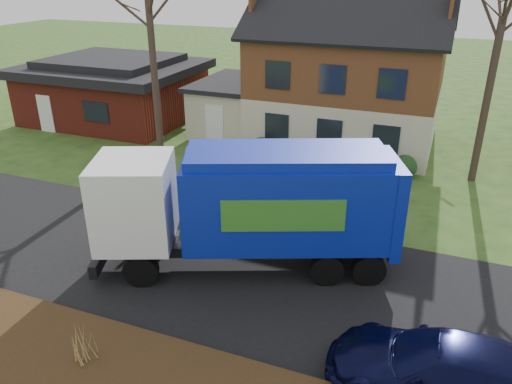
% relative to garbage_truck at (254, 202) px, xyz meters
% --- Properties ---
extents(ground, '(120.00, 120.00, 0.00)m').
position_rel_garbage_truck_xyz_m(ground, '(-2.02, -0.60, -2.23)').
color(ground, '#274A18').
rests_on(ground, ground).
extents(road, '(80.00, 7.00, 0.02)m').
position_rel_garbage_truck_xyz_m(road, '(-2.02, -0.60, -2.22)').
color(road, black).
rests_on(road, ground).
extents(mulch_verge, '(80.00, 3.50, 0.30)m').
position_rel_garbage_truck_xyz_m(mulch_verge, '(-2.02, -5.90, -2.08)').
color(mulch_verge, black).
rests_on(mulch_verge, ground).
extents(main_house, '(12.95, 8.95, 9.26)m').
position_rel_garbage_truck_xyz_m(main_house, '(-0.53, 13.31, 1.80)').
color(main_house, beige).
rests_on(main_house, ground).
extents(ranch_house, '(9.80, 8.20, 3.70)m').
position_rel_garbage_truck_xyz_m(ranch_house, '(-14.02, 12.40, -0.42)').
color(ranch_house, maroon).
rests_on(ranch_house, ground).
extents(garbage_truck, '(9.28, 5.63, 3.87)m').
position_rel_garbage_truck_xyz_m(garbage_truck, '(0.00, 0.00, 0.00)').
color(garbage_truck, black).
rests_on(garbage_truck, ground).
extents(silver_sedan, '(4.49, 3.14, 1.40)m').
position_rel_garbage_truck_xyz_m(silver_sedan, '(-2.27, 4.30, -1.53)').
color(silver_sedan, '#A1A3A9').
rests_on(silver_sedan, ground).
extents(navy_wagon, '(5.24, 2.25, 1.50)m').
position_rel_garbage_truck_xyz_m(navy_wagon, '(5.82, -3.39, -1.48)').
color(navy_wagon, black).
rests_on(navy_wagon, ground).
extents(grass_clump_mid, '(0.35, 0.29, 0.97)m').
position_rel_garbage_truck_xyz_m(grass_clump_mid, '(-2.01, -5.53, -1.45)').
color(grass_clump_mid, '#A28047').
rests_on(grass_clump_mid, mulch_verge).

